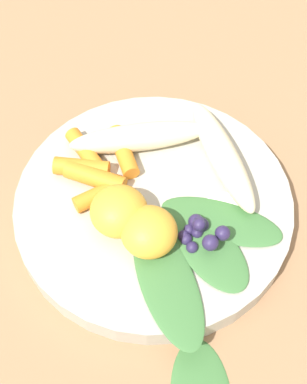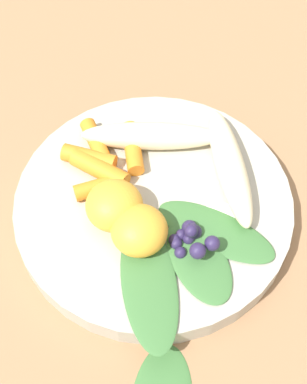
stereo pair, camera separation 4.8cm
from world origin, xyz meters
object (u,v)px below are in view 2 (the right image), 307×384
(banana_peeled_right, at_px, (231,168))
(orange_segment_near, at_px, (139,230))
(banana_peeled_left, at_px, (151,136))
(bowl, at_px, (154,205))

(banana_peeled_right, bearing_deg, orange_segment_near, 121.04)
(banana_peeled_left, xyz_separation_m, banana_peeled_right, (0.07, 0.06, 0.00))
(banana_peeled_left, height_order, orange_segment_near, orange_segment_near)
(banana_peeled_left, distance_m, banana_peeled_right, 0.09)
(banana_peeled_left, xyz_separation_m, orange_segment_near, (0.10, -0.05, 0.00))
(orange_segment_near, bearing_deg, banana_peeled_right, 108.30)
(banana_peeled_right, relative_size, orange_segment_near, 2.80)
(bowl, distance_m, orange_segment_near, 0.06)
(banana_peeled_right, bearing_deg, bowl, 100.16)
(bowl, height_order, orange_segment_near, orange_segment_near)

